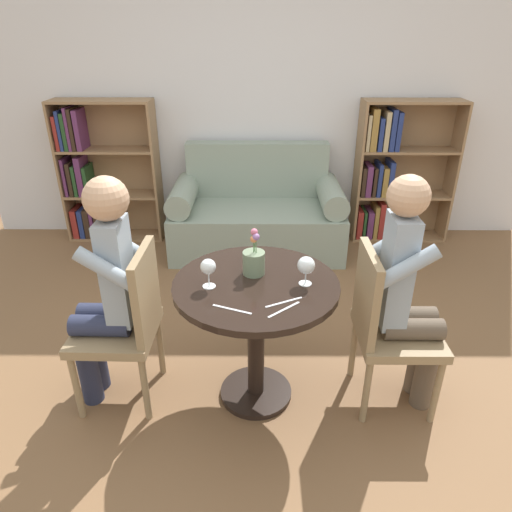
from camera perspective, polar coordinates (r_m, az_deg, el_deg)
name	(u,v)px	position (r m, az deg, el deg)	size (l,w,h in m)	color
ground_plane	(256,394)	(2.70, -0.01, -16.83)	(16.00, 16.00, 0.00)	brown
back_wall	(257,90)	(4.34, 0.17, 20.01)	(5.20, 0.05, 2.70)	silver
round_table	(256,311)	(2.35, -0.01, -6.88)	(0.83, 0.83, 0.73)	black
couch	(257,216)	(4.18, 0.13, 5.04)	(1.52, 0.80, 0.92)	gray
bookshelf_left	(99,176)	(4.59, -18.99, 9.40)	(0.89, 0.28, 1.30)	#93704C
bookshelf_right	(391,174)	(4.50, 16.50, 9.84)	(0.89, 0.28, 1.30)	#93704C
chair_left	(127,321)	(2.49, -15.79, -7.79)	(0.43, 0.43, 0.90)	#937A56
chair_right	(386,323)	(2.47, 15.91, -8.11)	(0.42, 0.42, 0.90)	#937A56
person_left	(106,289)	(2.42, -18.29, -3.97)	(0.42, 0.35, 1.27)	#282D47
person_right	(408,294)	(2.40, 18.48, -4.50)	(0.42, 0.34, 1.28)	brown
wine_glass_left	(208,267)	(2.18, -6.00, -1.43)	(0.08, 0.08, 0.15)	white
wine_glass_right	(306,266)	(2.21, 6.29, -1.27)	(0.09, 0.09, 0.15)	white
flower_vase	(254,261)	(2.30, -0.27, -0.59)	(0.11, 0.11, 0.25)	gray
knife_left_setting	(284,310)	(2.05, 3.51, -6.71)	(0.15, 0.13, 0.00)	silver
fork_left_setting	(232,309)	(2.05, -3.02, -6.67)	(0.18, 0.08, 0.00)	silver
knife_right_setting	(284,302)	(2.10, 3.50, -5.79)	(0.18, 0.09, 0.00)	silver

